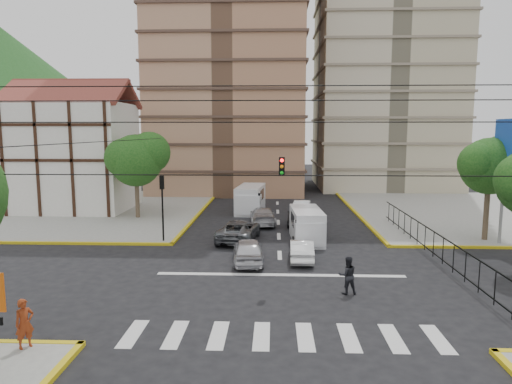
{
  "coord_description": "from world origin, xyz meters",
  "views": [
    {
      "loc": [
        -0.38,
        -21.94,
        7.52
      ],
      "look_at": [
        -1.4,
        4.05,
        4.0
      ],
      "focal_mm": 32.0,
      "sensor_mm": 36.0,
      "label": 1
    }
  ],
  "objects_px": {
    "car_white_front_right": "(301,250)",
    "pedestrian_sw_corner": "(25,323)",
    "traffic_light_nw": "(162,197)",
    "pedestrian_crosswalk": "(347,275)",
    "car_silver_front_left": "(248,250)",
    "van_right_lane": "(307,226)",
    "van_left_lane": "(250,200)"
  },
  "relations": [
    {
      "from": "van_left_lane",
      "to": "pedestrian_sw_corner",
      "type": "distance_m",
      "value": 27.61
    },
    {
      "from": "van_left_lane",
      "to": "car_silver_front_left",
      "type": "relative_size",
      "value": 1.33
    },
    {
      "from": "car_white_front_right",
      "to": "van_left_lane",
      "type": "bearing_deg",
      "value": -75.03
    },
    {
      "from": "traffic_light_nw",
      "to": "van_left_lane",
      "type": "distance_m",
      "value": 12.87
    },
    {
      "from": "car_white_front_right",
      "to": "pedestrian_sw_corner",
      "type": "relative_size",
      "value": 2.2
    },
    {
      "from": "car_silver_front_left",
      "to": "traffic_light_nw",
      "type": "bearing_deg",
      "value": -40.84
    },
    {
      "from": "van_left_lane",
      "to": "van_right_lane",
      "type": "bearing_deg",
      "value": -62.05
    },
    {
      "from": "van_right_lane",
      "to": "van_left_lane",
      "type": "distance_m",
      "value": 11.77
    },
    {
      "from": "traffic_light_nw",
      "to": "pedestrian_crosswalk",
      "type": "distance_m",
      "value": 14.44
    },
    {
      "from": "van_left_lane",
      "to": "car_white_front_right",
      "type": "relative_size",
      "value": 1.5
    },
    {
      "from": "van_left_lane",
      "to": "car_white_front_right",
      "type": "distance_m",
      "value": 15.88
    },
    {
      "from": "traffic_light_nw",
      "to": "pedestrian_crosswalk",
      "type": "xyz_separation_m",
      "value": [
        10.84,
        -9.27,
        -2.22
      ]
    },
    {
      "from": "traffic_light_nw",
      "to": "car_white_front_right",
      "type": "xyz_separation_m",
      "value": [
        9.05,
        -3.83,
        -2.49
      ]
    },
    {
      "from": "pedestrian_sw_corner",
      "to": "pedestrian_crosswalk",
      "type": "xyz_separation_m",
      "value": [
        11.88,
        6.03,
        -0.11
      ]
    },
    {
      "from": "traffic_light_nw",
      "to": "pedestrian_sw_corner",
      "type": "relative_size",
      "value": 2.57
    },
    {
      "from": "traffic_light_nw",
      "to": "car_white_front_right",
      "type": "height_order",
      "value": "traffic_light_nw"
    },
    {
      "from": "van_left_lane",
      "to": "car_silver_front_left",
      "type": "distance_m",
      "value": 16.01
    },
    {
      "from": "traffic_light_nw",
      "to": "van_left_lane",
      "type": "height_order",
      "value": "traffic_light_nw"
    },
    {
      "from": "pedestrian_sw_corner",
      "to": "pedestrian_crosswalk",
      "type": "relative_size",
      "value": 0.96
    },
    {
      "from": "pedestrian_crosswalk",
      "to": "car_silver_front_left",
      "type": "bearing_deg",
      "value": -53.14
    },
    {
      "from": "car_silver_front_left",
      "to": "pedestrian_crosswalk",
      "type": "bearing_deg",
      "value": 130.58
    },
    {
      "from": "van_left_lane",
      "to": "car_white_front_right",
      "type": "bearing_deg",
      "value": -70.27
    },
    {
      "from": "car_silver_front_left",
      "to": "car_white_front_right",
      "type": "distance_m",
      "value": 3.13
    },
    {
      "from": "car_silver_front_left",
      "to": "van_right_lane",
      "type": "bearing_deg",
      "value": -130.47
    },
    {
      "from": "pedestrian_crosswalk",
      "to": "van_right_lane",
      "type": "bearing_deg",
      "value": -91.47
    },
    {
      "from": "car_white_front_right",
      "to": "traffic_light_nw",
      "type": "bearing_deg",
      "value": -21.74
    },
    {
      "from": "car_silver_front_left",
      "to": "pedestrian_sw_corner",
      "type": "height_order",
      "value": "pedestrian_sw_corner"
    },
    {
      "from": "car_silver_front_left",
      "to": "pedestrian_sw_corner",
      "type": "xyz_separation_m",
      "value": [
        -7.02,
        -10.89,
        0.29
      ]
    },
    {
      "from": "traffic_light_nw",
      "to": "pedestrian_crosswalk",
      "type": "bearing_deg",
      "value": -40.53
    },
    {
      "from": "van_right_lane",
      "to": "van_left_lane",
      "type": "xyz_separation_m",
      "value": [
        -4.41,
        10.91,
        0.13
      ]
    },
    {
      "from": "car_white_front_right",
      "to": "pedestrian_crosswalk",
      "type": "bearing_deg",
      "value": 109.4
    },
    {
      "from": "car_white_front_right",
      "to": "pedestrian_sw_corner",
      "type": "bearing_deg",
      "value": 49.86
    }
  ]
}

